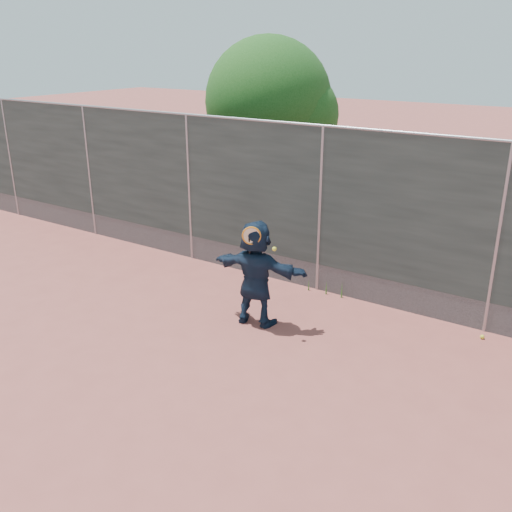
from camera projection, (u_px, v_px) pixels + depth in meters
The scene contains 7 objects.
ground at pixel (199, 374), 7.91m from camera, with size 80.00×80.00×0.00m, color #9E4C42.
player at pixel (256, 273), 9.07m from camera, with size 1.62×0.52×1.75m, color #142439.
ball_ground at pixel (482, 337), 8.84m from camera, with size 0.07×0.07×0.07m, color gold.
fence at pixel (320, 207), 10.10m from camera, with size 20.00×0.06×3.03m.
swing_action at pixel (254, 238), 8.64m from camera, with size 0.57×0.17×0.51m.
tree_left at pixel (275, 105), 13.48m from camera, with size 3.15×3.00×4.53m.
weed_clump at pixel (329, 288), 10.36m from camera, with size 0.68×0.07×0.30m.
Camera 1 is at (4.43, -5.27, 4.30)m, focal length 40.00 mm.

